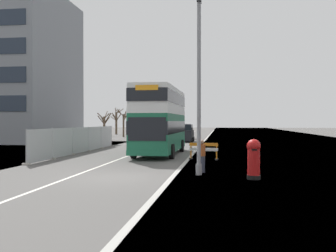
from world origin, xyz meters
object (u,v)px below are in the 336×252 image
at_px(double_decker_bus, 160,120).
at_px(car_oncoming_near, 185,134).
at_px(car_receding_mid, 185,132).
at_px(car_receding_far, 167,131).
at_px(roadworks_barrier, 204,149).
at_px(lamppost_foreground, 199,91).
at_px(red_pillar_postbox, 254,157).
at_px(pedestrian_at_kerb, 202,156).

bearing_deg(double_decker_bus, car_oncoming_near, 89.53).
distance_m(car_receding_mid, car_receding_far, 10.01).
bearing_deg(roadworks_barrier, lamppost_foreground, -89.15).
bearing_deg(red_pillar_postbox, car_receding_far, 102.49).
bearing_deg(lamppost_foreground, red_pillar_postbox, -23.57).
relative_size(car_oncoming_near, pedestrian_at_kerb, 2.59).
height_order(lamppost_foreground, red_pillar_postbox, lamppost_foreground).
relative_size(red_pillar_postbox, pedestrian_at_kerb, 1.09).
xyz_separation_m(double_decker_bus, lamppost_foreground, (3.49, -10.51, 1.27)).
xyz_separation_m(red_pillar_postbox, car_oncoming_near, (-5.75, 29.96, 0.05)).
relative_size(car_receding_mid, car_receding_far, 0.91).
relative_size(lamppost_foreground, roadworks_barrier, 4.36).
distance_m(double_decker_bus, roadworks_barrier, 5.11).
relative_size(double_decker_bus, roadworks_barrier, 5.43).
distance_m(lamppost_foreground, car_receding_far, 46.65).
height_order(red_pillar_postbox, car_receding_far, car_receding_far).
bearing_deg(car_receding_far, car_receding_mid, -67.38).
height_order(double_decker_bus, lamppost_foreground, lamppost_foreground).
xyz_separation_m(red_pillar_postbox, car_receding_far, (-10.39, 46.93, 0.01)).
bearing_deg(double_decker_bus, car_receding_far, 97.23).
xyz_separation_m(double_decker_bus, pedestrian_at_kerb, (3.59, -9.66, -1.83)).
xyz_separation_m(double_decker_bus, roadworks_barrier, (3.38, -3.31, -1.93)).
xyz_separation_m(roadworks_barrier, pedestrian_at_kerb, (0.21, -6.35, 0.10)).
xyz_separation_m(car_receding_far, pedestrian_at_kerb, (8.07, -45.02, -0.16)).
bearing_deg(car_receding_far, double_decker_bus, -82.77).
relative_size(double_decker_bus, red_pillar_postbox, 5.94).
xyz_separation_m(roadworks_barrier, car_receding_far, (-7.87, 38.68, 0.27)).
relative_size(lamppost_foreground, car_oncoming_near, 2.00).
bearing_deg(car_receding_mid, car_oncoming_near, -84.18).
distance_m(car_oncoming_near, pedestrian_at_kerb, 28.27).
xyz_separation_m(lamppost_foreground, red_pillar_postbox, (2.42, -1.05, -2.94)).
bearing_deg(pedestrian_at_kerb, car_receding_far, 100.17).
relative_size(roadworks_barrier, car_receding_far, 0.42).
bearing_deg(double_decker_bus, red_pillar_postbox, -62.94).
relative_size(red_pillar_postbox, car_receding_mid, 0.42).
bearing_deg(pedestrian_at_kerb, roadworks_barrier, 91.87).
xyz_separation_m(lamppost_foreground, pedestrian_at_kerb, (0.10, 0.85, -3.09)).
relative_size(double_decker_bus, pedestrian_at_kerb, 6.46).
height_order(double_decker_bus, roadworks_barrier, double_decker_bus).
distance_m(car_receding_mid, pedestrian_at_kerb, 36.04).
bearing_deg(roadworks_barrier, pedestrian_at_kerb, -88.13).
relative_size(car_oncoming_near, car_receding_mid, 0.99).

